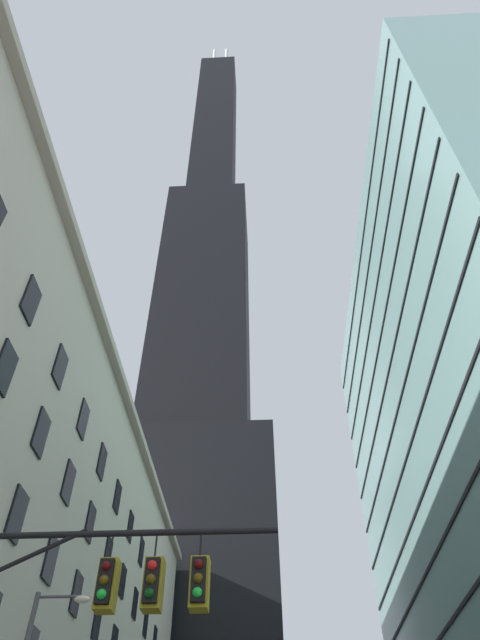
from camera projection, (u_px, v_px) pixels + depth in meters
dark_skyscraper at (200, 369)px, 106.28m from camera, size 25.96×25.96×228.83m
traffic_signal_mast at (87, 612)px, 11.42m from camera, size 7.32×0.63×6.71m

